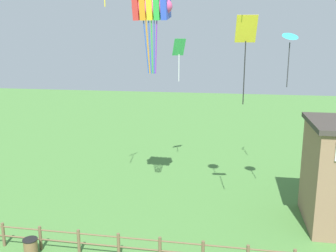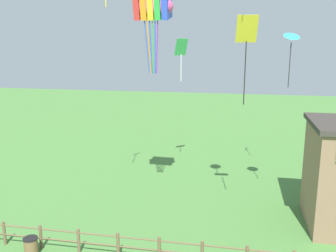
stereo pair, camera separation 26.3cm
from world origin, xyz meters
name	(u,v)px [view 1 (the left image)]	position (x,y,z in m)	size (l,w,h in m)	color
wooden_fence	(160,248)	(0.00, 6.16, 0.64)	(18.47, 0.14, 1.14)	brown
trash_bin	(31,248)	(-5.64, 5.55, 0.43)	(0.64, 0.64, 0.84)	brown
kite_rainbow_parafoil	(152,7)	(-1.33, 11.09, 10.89)	(2.13, 1.43, 4.00)	#E54C8C
kite_yellow_diamond	(246,39)	(3.30, 9.77, 9.32)	(1.00, 0.68, 4.03)	yellow
kite_cyan_delta	(290,40)	(5.47, 11.61, 9.32)	(0.98, 0.94, 2.72)	#2DB2C6
kite_green_diamond	(179,51)	(-0.83, 17.14, 8.60)	(0.91, 0.81, 2.83)	green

